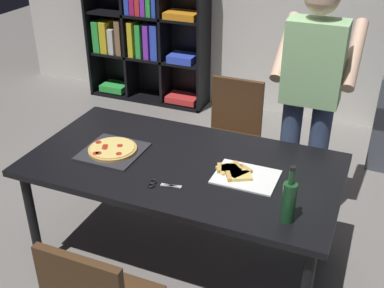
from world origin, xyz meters
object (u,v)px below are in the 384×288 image
object	(u,v)px
chair_far_side	(232,129)
pepperoni_pizza_on_tray	(113,150)
dining_table	(183,171)
kitchen_scissors	(159,184)
bookshelf	(147,12)
wine_bottle	(289,201)
person_serving_pizza	(310,94)

from	to	relation	value
chair_far_side	pepperoni_pizza_on_tray	world-z (taller)	chair_far_side
dining_table	kitchen_scissors	distance (m)	0.29
bookshelf	wine_bottle	bearing A→B (deg)	-51.29
person_serving_pizza	pepperoni_pizza_on_tray	distance (m)	1.36
chair_far_side	wine_bottle	size ratio (longest dim) A/B	2.85
wine_bottle	kitchen_scissors	distance (m)	0.74
chair_far_side	person_serving_pizza	world-z (taller)	person_serving_pizza
wine_bottle	chair_far_side	bearing A→B (deg)	118.54
kitchen_scissors	chair_far_side	bearing A→B (deg)	89.02
bookshelf	person_serving_pizza	xyz separation A→B (m)	(2.06, -1.61, -0.01)
dining_table	wine_bottle	bearing A→B (deg)	-24.38
wine_bottle	kitchen_scissors	bearing A→B (deg)	176.84
bookshelf	person_serving_pizza	bearing A→B (deg)	-38.08
dining_table	pepperoni_pizza_on_tray	xyz separation A→B (m)	(-0.46, -0.05, 0.08)
dining_table	chair_far_side	xyz separation A→B (m)	(0.00, 0.99, -0.17)
bookshelf	kitchen_scissors	xyz separation A→B (m)	(1.43, -2.66, -0.25)
person_serving_pizza	kitchen_scissors	size ratio (longest dim) A/B	8.86
dining_table	person_serving_pizza	distance (m)	1.03
pepperoni_pizza_on_tray	kitchen_scissors	world-z (taller)	pepperoni_pizza_on_tray
bookshelf	wine_bottle	world-z (taller)	bookshelf
person_serving_pizza	kitchen_scissors	xyz separation A→B (m)	(-0.63, -1.05, -0.24)
dining_table	person_serving_pizza	world-z (taller)	person_serving_pizza
dining_table	chair_far_side	world-z (taller)	chair_far_side
dining_table	chair_far_side	distance (m)	1.00
kitchen_scissors	pepperoni_pizza_on_tray	bearing A→B (deg)	152.39
dining_table	person_serving_pizza	bearing A→B (deg)	51.70
bookshelf	kitchen_scissors	size ratio (longest dim) A/B	9.88
person_serving_pizza	bookshelf	bearing A→B (deg)	141.92
dining_table	wine_bottle	size ratio (longest dim) A/B	5.98
pepperoni_pizza_on_tray	dining_table	bearing A→B (deg)	6.87
dining_table	person_serving_pizza	size ratio (longest dim) A/B	1.08
dining_table	kitchen_scissors	xyz separation A→B (m)	(-0.02, -0.28, 0.07)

